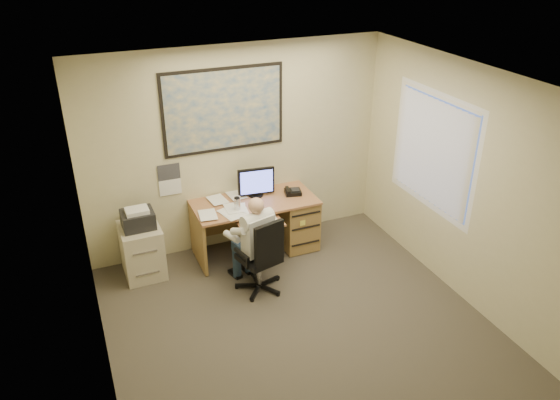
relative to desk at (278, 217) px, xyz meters
name	(u,v)px	position (x,y,z in m)	size (l,w,h in m)	color
room_shell	(311,229)	(-0.43, -1.90, 0.91)	(4.00, 4.50, 2.70)	#3E3930
desk	(278,217)	(0.00, 0.00, 0.00)	(1.60, 0.97, 1.14)	#A97148
world_map	(224,110)	(-0.58, 0.33, 1.46)	(1.56, 0.03, 1.06)	#1E4C93
wall_calendar	(170,180)	(-1.33, 0.34, 0.64)	(0.28, 0.01, 0.42)	white
window_blinds	(433,152)	(1.54, -1.10, 1.11)	(0.06, 1.40, 1.30)	silver
filing_cabinet	(141,246)	(-1.82, 0.02, -0.05)	(0.49, 0.58, 0.93)	beige
office_chair	(259,270)	(-0.60, -0.88, -0.16)	(0.72, 0.72, 0.99)	black
person	(258,244)	(-0.59, -0.81, 0.16)	(0.49, 0.71, 1.21)	silver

